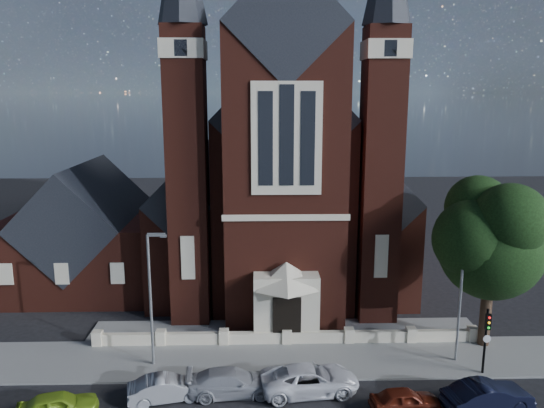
{
  "coord_description": "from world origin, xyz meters",
  "views": [
    {
      "loc": [
        -1.73,
        -24.83,
        15.79
      ],
      "look_at": [
        -0.8,
        12.0,
        8.05
      ],
      "focal_mm": 35.0,
      "sensor_mm": 36.0,
      "label": 1
    }
  ],
  "objects": [
    {
      "name": "car_navy",
      "position": [
        9.77,
        -0.95,
        0.76
      ],
      "size": [
        4.83,
        2.54,
        1.51
      ],
      "primitive_type": "imported",
      "rotation": [
        0.0,
        0.0,
        1.78
      ],
      "color": "black",
      "rests_on": "ground"
    },
    {
      "name": "car_lime_van",
      "position": [
        -11.73,
        -1.0,
        0.66
      ],
      "size": [
        4.13,
        2.61,
        1.31
      ],
      "primitive_type": "imported",
      "rotation": [
        0.0,
        0.0,
        1.87
      ],
      "color": "#7DA621",
      "rests_on": "ground"
    },
    {
      "name": "pavement_strip",
      "position": [
        0.0,
        4.5,
        0.0
      ],
      "size": [
        60.0,
        5.0,
        0.12
      ],
      "primitive_type": "cube",
      "color": "gray",
      "rests_on": "ground"
    },
    {
      "name": "forecourt_wall",
      "position": [
        0.0,
        6.5,
        0.0
      ],
      "size": [
        24.0,
        0.4,
        0.9
      ],
      "primitive_type": "cube",
      "color": "beige",
      "rests_on": "ground"
    },
    {
      "name": "street_lamp_right",
      "position": [
        10.09,
        4.0,
        4.6
      ],
      "size": [
        1.16,
        0.22,
        8.09
      ],
      "color": "gray",
      "rests_on": "ground"
    },
    {
      "name": "car_dark_red",
      "position": [
        5.59,
        -0.91,
        0.61
      ],
      "size": [
        3.71,
        1.82,
        1.22
      ],
      "primitive_type": "imported",
      "rotation": [
        0.0,
        0.0,
        1.68
      ],
      "color": "#591B0F",
      "rests_on": "ground"
    },
    {
      "name": "car_silver_a",
      "position": [
        -6.62,
        0.4,
        0.66
      ],
      "size": [
        4.22,
        2.32,
        1.32
      ],
      "primitive_type": "imported",
      "rotation": [
        0.0,
        0.0,
        1.82
      ],
      "color": "gray",
      "rests_on": "ground"
    },
    {
      "name": "traffic_signal",
      "position": [
        11.0,
        2.43,
        2.58
      ],
      "size": [
        0.28,
        0.42,
        4.0
      ],
      "color": "black",
      "rests_on": "ground"
    },
    {
      "name": "parish_hall",
      "position": [
        -16.0,
        18.0,
        4.01
      ],
      "size": [
        12.0,
        12.2,
        10.24
      ],
      "color": "#501F15",
      "rests_on": "ground"
    },
    {
      "name": "car_white_suv",
      "position": [
        0.94,
        0.95,
        0.74
      ],
      "size": [
        5.57,
        3.09,
        1.47
      ],
      "primitive_type": "imported",
      "rotation": [
        0.0,
        0.0,
        1.7
      ],
      "color": "white",
      "rests_on": "ground"
    },
    {
      "name": "car_silver_b",
      "position": [
        -3.24,
        0.83,
        0.69
      ],
      "size": [
        4.92,
        2.3,
        1.39
      ],
      "primitive_type": "imported",
      "rotation": [
        0.0,
        0.0,
        1.64
      ],
      "color": "#A5A6AC",
      "rests_on": "ground"
    },
    {
      "name": "street_tree",
      "position": [
        12.6,
        5.71,
        6.96
      ],
      "size": [
        6.4,
        6.6,
        10.7
      ],
      "color": "black",
      "rests_on": "ground"
    },
    {
      "name": "ground",
      "position": [
        0.0,
        15.0,
        0.0
      ],
      "size": [
        120.0,
        120.0,
        0.0
      ],
      "primitive_type": "plane",
      "color": "black",
      "rests_on": "ground"
    },
    {
      "name": "forecourt_paving",
      "position": [
        0.0,
        8.5,
        0.0
      ],
      "size": [
        26.0,
        3.0,
        0.14
      ],
      "primitive_type": "cube",
      "color": "gray",
      "rests_on": "ground"
    },
    {
      "name": "church",
      "position": [
        -0.0,
        22.94,
        8.19
      ],
      "size": [
        20.01,
        34.9,
        29.2
      ],
      "color": "#501F15",
      "rests_on": "ground"
    },
    {
      "name": "street_lamp_left",
      "position": [
        -7.91,
        4.0,
        4.6
      ],
      "size": [
        1.16,
        0.22,
        8.09
      ],
      "color": "gray",
      "rests_on": "ground"
    }
  ]
}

